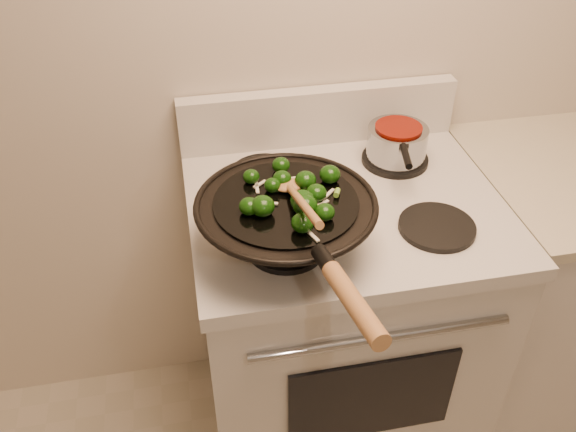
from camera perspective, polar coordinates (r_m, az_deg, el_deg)
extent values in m
plane|color=beige|center=(1.67, 7.16, 19.29)|extent=(3.50, 0.00, 3.50)
cube|color=silver|center=(1.85, 4.52, -10.66)|extent=(0.76, 0.64, 0.88)
cube|color=silver|center=(1.54, 5.35, 0.82)|extent=(0.78, 0.66, 0.04)
cube|color=silver|center=(1.73, 2.88, 9.36)|extent=(0.78, 0.05, 0.16)
cylinder|color=#909498|center=(1.39, 8.73, -11.24)|extent=(0.60, 0.02, 0.02)
cube|color=black|center=(1.57, 7.86, -16.63)|extent=(0.42, 0.01, 0.28)
cylinder|color=black|center=(1.37, -0.18, -2.84)|extent=(0.18, 0.18, 0.01)
cylinder|color=black|center=(1.47, 13.76, -0.99)|extent=(0.18, 0.18, 0.01)
cylinder|color=black|center=(1.61, -2.22, 4.00)|extent=(0.18, 0.18, 0.01)
cylinder|color=black|center=(1.69, 9.96, 5.25)|extent=(0.18, 0.18, 0.01)
torus|color=black|center=(1.30, -0.19, 1.18)|extent=(0.40, 0.40, 0.01)
cylinder|color=black|center=(1.30, -0.19, 1.29)|extent=(0.31, 0.31, 0.01)
cylinder|color=black|center=(1.12, 3.42, -4.09)|extent=(0.04, 0.07, 0.04)
cylinder|color=#9A683C|center=(1.02, 6.22, -8.11)|extent=(0.06, 0.21, 0.06)
ellipsoid|color=#0E3207|center=(1.32, -1.47, 2.90)|extent=(0.04, 0.04, 0.03)
cylinder|color=#54812E|center=(1.32, -0.99, 2.64)|extent=(0.01, 0.02, 0.01)
ellipsoid|color=#0E3207|center=(1.33, -0.56, 3.51)|extent=(0.04, 0.04, 0.04)
ellipsoid|color=#0E3207|center=(1.25, -2.39, 0.94)|extent=(0.05, 0.05, 0.04)
ellipsoid|color=#0E3207|center=(1.25, 1.60, 1.02)|extent=(0.05, 0.05, 0.04)
cylinder|color=#54812E|center=(1.26, 2.28, 0.56)|extent=(0.02, 0.02, 0.01)
ellipsoid|color=#0E3207|center=(1.38, -0.66, 4.78)|extent=(0.04, 0.04, 0.04)
ellipsoid|color=#0E3207|center=(1.24, 3.46, 0.36)|extent=(0.04, 0.04, 0.04)
ellipsoid|color=#0E3207|center=(1.32, 1.65, 3.36)|extent=(0.05, 0.05, 0.04)
cylinder|color=#54812E|center=(1.33, 2.24, 2.96)|extent=(0.02, 0.02, 0.02)
ellipsoid|color=#0E3207|center=(1.35, -3.47, 3.71)|extent=(0.04, 0.04, 0.03)
ellipsoid|color=#0E3207|center=(1.35, 3.94, 3.91)|extent=(0.05, 0.05, 0.04)
ellipsoid|color=#0E3207|center=(1.26, 1.36, 1.44)|extent=(0.05, 0.05, 0.04)
cylinder|color=#54812E|center=(1.27, 2.04, 0.99)|extent=(0.02, 0.02, 0.01)
ellipsoid|color=#0E3207|center=(1.20, 1.36, -0.65)|extent=(0.05, 0.05, 0.04)
ellipsoid|color=#0E3207|center=(1.25, -3.67, 0.91)|extent=(0.04, 0.04, 0.04)
ellipsoid|color=#0E3207|center=(1.29, 2.66, 2.17)|extent=(0.04, 0.04, 0.04)
cylinder|color=#54812E|center=(1.30, 3.22, 1.81)|extent=(0.02, 0.02, 0.02)
cube|color=white|center=(1.39, -0.44, 4.52)|extent=(0.03, 0.04, 0.00)
cube|color=white|center=(1.29, 2.01, 1.39)|extent=(0.04, 0.01, 0.00)
cube|color=white|center=(1.36, 0.07, 3.50)|extent=(0.05, 0.01, 0.00)
cube|color=white|center=(1.28, -1.79, 1.20)|extent=(0.04, 0.02, 0.00)
cube|color=white|center=(1.34, -2.94, 2.80)|extent=(0.01, 0.05, 0.00)
cube|color=white|center=(1.20, 2.19, -1.73)|extent=(0.02, 0.05, 0.00)
cube|color=white|center=(1.34, -2.65, 3.00)|extent=(0.03, 0.03, 0.00)
cube|color=white|center=(1.28, 3.03, 1.05)|extent=(0.04, 0.03, 0.00)
cube|color=white|center=(1.31, 3.75, 2.02)|extent=(0.04, 0.04, 0.00)
cube|color=white|center=(1.25, 1.47, 0.04)|extent=(0.03, 0.03, 0.00)
cube|color=white|center=(1.27, 2.05, 0.84)|extent=(0.05, 0.04, 0.00)
cylinder|color=#70AD37|center=(1.25, 2.36, 0.40)|extent=(0.03, 0.03, 0.01)
cylinder|color=#70AD37|center=(1.29, 2.14, 1.62)|extent=(0.03, 0.01, 0.02)
cylinder|color=#70AD37|center=(1.31, 4.60, 2.19)|extent=(0.02, 0.03, 0.01)
cylinder|color=#70AD37|center=(1.26, 2.45, 0.64)|extent=(0.03, 0.03, 0.02)
cylinder|color=#70AD37|center=(1.26, -3.18, 0.60)|extent=(0.03, 0.02, 0.01)
sphere|color=beige|center=(1.34, 2.45, 2.97)|extent=(0.01, 0.01, 0.01)
sphere|color=beige|center=(1.31, 1.56, 2.15)|extent=(0.01, 0.01, 0.01)
sphere|color=beige|center=(1.34, -1.71, 3.16)|extent=(0.01, 0.01, 0.01)
ellipsoid|color=#9A683C|center=(1.32, 0.05, 2.90)|extent=(0.07, 0.05, 0.02)
cylinder|color=#9A683C|center=(1.19, 1.40, 1.09)|extent=(0.02, 0.26, 0.11)
cylinder|color=#909498|center=(1.66, 10.15, 6.74)|extent=(0.16, 0.16, 0.09)
cylinder|color=#630D04|center=(1.64, 10.33, 8.16)|extent=(0.12, 0.12, 0.01)
cylinder|color=black|center=(1.53, 10.98, 5.54)|extent=(0.04, 0.10, 0.02)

